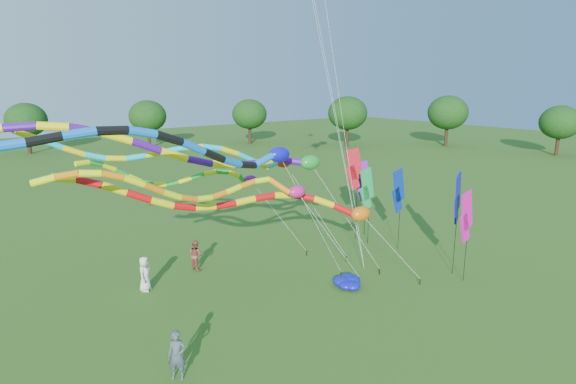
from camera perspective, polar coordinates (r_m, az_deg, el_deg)
ground at (r=20.20m, az=12.36°, el=-14.66°), size 160.00×160.00×0.00m
tree_ring at (r=13.19m, az=13.96°, el=-4.45°), size 117.05×117.14×9.71m
tube_kite_red at (r=19.91m, az=-3.36°, el=-1.31°), size 13.85×5.79×6.59m
tube_kite_orange at (r=18.11m, az=-8.28°, el=0.45°), size 12.84×1.35×7.11m
tube_kite_purple at (r=19.04m, az=-12.27°, el=4.74°), size 17.27×4.84×8.62m
tube_kite_blue at (r=16.14m, az=-13.20°, el=4.87°), size 16.30×1.82×8.77m
tube_kite_cyan at (r=20.50m, az=-10.37°, el=4.22°), size 14.02×2.36×8.11m
tube_kite_green at (r=22.20m, az=-10.79°, el=1.75°), size 11.02×1.58×6.71m
banner_pole_magenta_a at (r=23.49m, az=20.36°, el=-2.81°), size 1.16×0.18×4.46m
banner_pole_violet at (r=29.23m, az=8.84°, el=1.27°), size 1.15×0.34×4.65m
banner_pole_red at (r=28.15m, az=7.81°, el=2.67°), size 1.13×0.41×5.55m
banner_pole_blue_b at (r=27.03m, az=12.95°, el=0.12°), size 1.16×0.18×4.66m
banner_pole_green at (r=27.70m, az=9.31°, el=0.35°), size 1.16×0.09×4.54m
banner_pole_blue_a at (r=24.02m, az=19.46°, el=-0.74°), size 1.10×0.54×5.14m
blue_nylon_heap at (r=22.56m, az=7.46°, el=-10.88°), size 1.54×1.62×0.38m
person_a at (r=22.90m, az=-16.62°, el=-9.28°), size 0.91×0.92×1.61m
person_b at (r=16.43m, az=-13.03°, el=-18.35°), size 0.71×0.69×1.65m
person_c at (r=24.75m, az=-10.87°, el=-7.34°), size 0.70×0.83×1.53m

